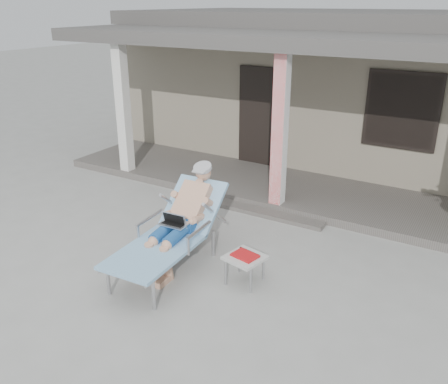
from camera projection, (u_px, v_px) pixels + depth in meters
The scene contains 7 objects.
ground at pixel (214, 262), 6.86m from camera, with size 60.00×60.00×0.00m, color #9E9E99.
house at pixel (355, 83), 11.41m from camera, with size 10.40×5.40×3.30m.
porch_deck at pixel (295, 191), 9.22m from camera, with size 10.00×2.00×0.15m, color #605B56.
porch_overhang at pixel (302, 46), 8.16m from camera, with size 10.00×2.30×2.85m.
porch_step at pixel (269, 214), 8.32m from camera, with size 2.00×0.30×0.07m, color #605B56.
lounger at pixel (175, 209), 6.51m from camera, with size 0.91×2.19×1.40m.
side_table at pixel (245, 259), 6.25m from camera, with size 0.55×0.55×0.42m.
Camera 1 is at (3.18, -5.06, 3.52)m, focal length 38.00 mm.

